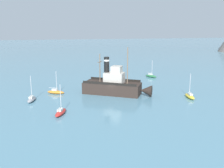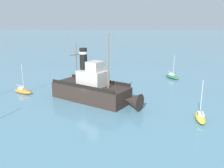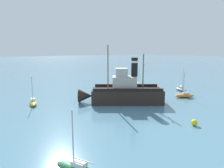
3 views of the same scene
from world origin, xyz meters
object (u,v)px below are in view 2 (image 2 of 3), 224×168
object	(u,v)px
sailboat_orange	(23,91)
mooring_buoy	(96,78)
sailboat_yellow	(200,117)
sailboat_green	(172,77)
old_tugboat	(94,89)

from	to	relation	value
sailboat_orange	mooring_buoy	size ratio (longest dim) A/B	6.45
sailboat_yellow	mooring_buoy	world-z (taller)	sailboat_yellow
sailboat_yellow	mooring_buoy	distance (m)	24.95
sailboat_green	old_tugboat	bearing A→B (deg)	-47.28
sailboat_green	sailboat_yellow	xyz separation A→B (m)	(21.62, -2.05, 0.00)
sailboat_yellow	sailboat_orange	bearing A→B (deg)	-113.81
sailboat_orange	mooring_buoy	world-z (taller)	sailboat_orange
sailboat_green	mooring_buoy	bearing A→B (deg)	-87.19
old_tugboat	sailboat_green	distance (m)	20.99
sailboat_green	mooring_buoy	size ratio (longest dim) A/B	6.45
old_tugboat	sailboat_yellow	size ratio (longest dim) A/B	2.81
sailboat_orange	mooring_buoy	distance (m)	15.13
old_tugboat	mooring_buoy	xyz separation A→B (m)	(-13.43, -0.38, -1.45)
sailboat_yellow	mooring_buoy	xyz separation A→B (m)	(-20.84, -13.72, -0.05)
sailboat_yellow	mooring_buoy	size ratio (longest dim) A/B	6.45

